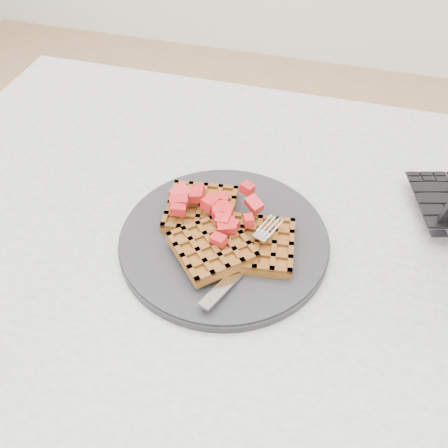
% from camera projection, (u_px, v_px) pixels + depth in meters
% --- Properties ---
extents(ground, '(4.00, 4.00, 0.00)m').
position_uv_depth(ground, '(249.00, 438.00, 1.26)').
color(ground, tan).
rests_on(ground, ground).
extents(table, '(1.20, 0.80, 0.75)m').
position_uv_depth(table, '(264.00, 285.00, 0.80)').
color(table, '#BDBDBA').
rests_on(table, ground).
extents(plate, '(0.30, 0.30, 0.02)m').
position_uv_depth(plate, '(224.00, 240.00, 0.71)').
color(plate, black).
rests_on(plate, table).
extents(waffles, '(0.21, 0.20, 0.03)m').
position_uv_depth(waffles, '(223.00, 232.00, 0.69)').
color(waffles, brown).
rests_on(waffles, plate).
extents(strawberry_pile, '(0.15, 0.15, 0.02)m').
position_uv_depth(strawberry_pile, '(224.00, 217.00, 0.67)').
color(strawberry_pile, '#9A0B11').
rests_on(strawberry_pile, waffles).
extents(fork, '(0.08, 0.18, 0.02)m').
position_uv_depth(fork, '(248.00, 260.00, 0.66)').
color(fork, silver).
rests_on(fork, plate).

